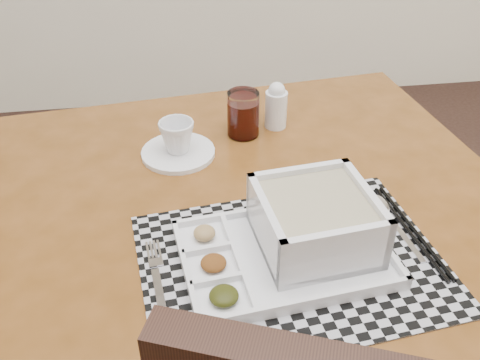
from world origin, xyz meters
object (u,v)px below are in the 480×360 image
Objects in this scene: cup at (177,137)px; serving_tray at (306,231)px; dining_table at (259,244)px; creamer_bottle at (276,106)px; juice_glass at (243,116)px.

serving_tray is at bearing -82.34° from cup.
dining_table is 0.33m from creamer_bottle.
creamer_bottle reaches higher than dining_table.
dining_table is at bearing -80.46° from cup.
serving_tray is 3.49× the size of juice_glass.
juice_glass reaches higher than dining_table.
dining_table is 0.30m from juice_glass.
creamer_bottle is at bearing -1.46° from cup.
juice_glass is (-0.04, 0.38, 0.00)m from serving_tray.
dining_table is 10.85× the size of juice_glass.
serving_tray is 0.38m from juice_glass.
serving_tray is 3.27× the size of creamer_bottle.
dining_table is 15.00× the size of cup.
serving_tray is 4.82× the size of cup.
creamer_bottle reaches higher than cup.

